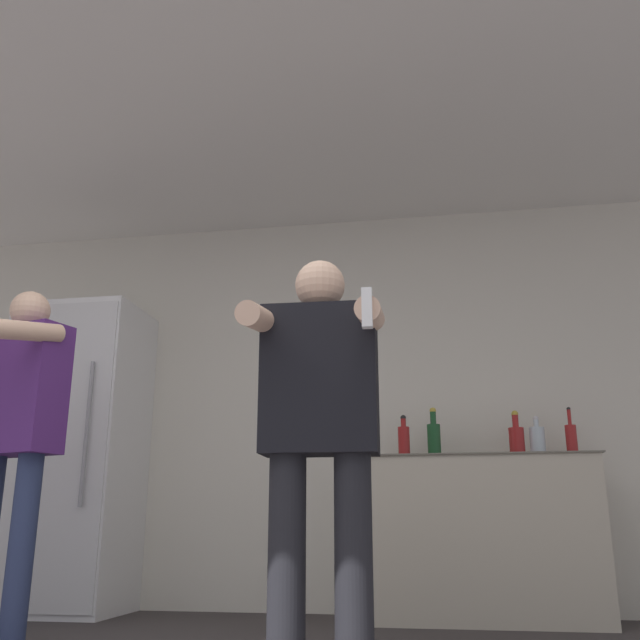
% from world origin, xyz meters
% --- Properties ---
extents(wall_back, '(7.00, 0.06, 2.55)m').
position_xyz_m(wall_back, '(0.00, 2.87, 1.27)').
color(wall_back, beige).
rests_on(wall_back, ground_plane).
extents(ceiling_slab, '(7.00, 3.36, 0.05)m').
position_xyz_m(ceiling_slab, '(0.00, 1.42, 2.57)').
color(ceiling_slab, silver).
rests_on(ceiling_slab, wall_back).
extents(refrigerator, '(0.75, 0.65, 1.89)m').
position_xyz_m(refrigerator, '(-1.32, 2.54, 0.94)').
color(refrigerator, white).
rests_on(refrigerator, ground_plane).
extents(counter, '(1.27, 0.58, 0.89)m').
position_xyz_m(counter, '(1.18, 2.57, 0.45)').
color(counter, '#BCB29E').
rests_on(counter, ground_plane).
extents(bottle_tall_gin, '(0.09, 0.09, 0.24)m').
position_xyz_m(bottle_tall_gin, '(1.52, 2.60, 0.98)').
color(bottle_tall_gin, silver).
rests_on(bottle_tall_gin, counter).
extents(bottle_dark_rum, '(0.07, 0.07, 0.26)m').
position_xyz_m(bottle_dark_rum, '(0.75, 2.60, 1.00)').
color(bottle_dark_rum, maroon).
rests_on(bottle_dark_rum, counter).
extents(bottle_brown_liquor, '(0.08, 0.08, 0.30)m').
position_xyz_m(bottle_brown_liquor, '(0.93, 2.60, 1.01)').
color(bottle_brown_liquor, '#194723').
rests_on(bottle_brown_liquor, counter).
extents(bottle_clear_vodka, '(0.09, 0.09, 0.27)m').
position_xyz_m(bottle_clear_vodka, '(1.40, 2.60, 0.99)').
color(bottle_clear_vodka, maroon).
rests_on(bottle_clear_vodka, counter).
extents(bottle_red_label, '(0.06, 0.06, 0.28)m').
position_xyz_m(bottle_red_label, '(1.71, 2.60, 0.99)').
color(bottle_red_label, maroon).
rests_on(bottle_red_label, counter).
extents(person_woman_foreground, '(0.52, 0.48, 1.54)m').
position_xyz_m(person_woman_foreground, '(0.52, 0.96, 0.89)').
color(person_woman_foreground, black).
rests_on(person_woman_foreground, ground_plane).
extents(person_man_side, '(0.63, 0.64, 1.65)m').
position_xyz_m(person_man_side, '(-1.05, 1.43, 1.02)').
color(person_man_side, navy).
rests_on(person_man_side, ground_plane).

